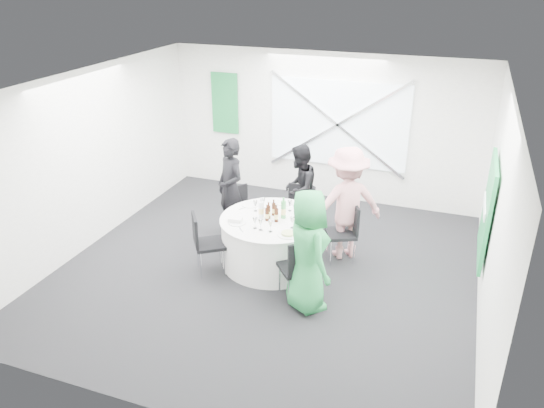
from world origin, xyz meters
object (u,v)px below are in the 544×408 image
(person_woman_pink, at_px, (346,203))
(chair_back, at_px, (297,206))
(chair_back_left, at_px, (240,208))
(chair_front_right, at_px, (299,265))
(clear_water_bottle, at_px, (261,209))
(banquet_table, at_px, (272,241))
(chair_front_left, at_px, (204,239))
(person_woman_green, at_px, (308,251))
(person_man_back_left, at_px, (231,188))
(chair_back_right, at_px, (347,228))
(person_man_back, at_px, (299,189))
(green_water_bottle, at_px, (283,210))

(person_woman_pink, bearing_deg, chair_back, -58.19)
(chair_back_left, distance_m, person_woman_pink, 1.83)
(chair_back, height_order, chair_front_right, chair_front_right)
(chair_back, bearing_deg, person_woman_pink, -22.77)
(person_woman_pink, height_order, clear_water_bottle, person_woman_pink)
(banquet_table, height_order, chair_front_left, chair_front_left)
(banquet_table, xyz_separation_m, chair_front_left, (-0.85, -0.59, 0.17))
(chair_front_right, distance_m, person_woman_pink, 1.51)
(chair_back_left, bearing_deg, clear_water_bottle, -96.71)
(chair_front_right, height_order, person_woman_green, person_woman_green)
(chair_front_left, distance_m, person_man_back_left, 1.33)
(banquet_table, height_order, chair_back_right, chair_back_right)
(chair_front_left, xyz_separation_m, person_woman_pink, (1.82, 1.22, 0.34))
(chair_back_right, bearing_deg, chair_front_right, -40.44)
(person_man_back_left, bearing_deg, person_man_back, 62.37)
(chair_back_left, xyz_separation_m, person_man_back, (0.85, 0.55, 0.26))
(chair_back_right, bearing_deg, person_woman_pink, 177.23)
(banquet_table, xyz_separation_m, chair_front_right, (0.68, -0.82, 0.18))
(banquet_table, distance_m, chair_front_left, 1.04)
(chair_back_left, bearing_deg, chair_front_left, -141.55)
(chair_back_left, relative_size, chair_back_right, 0.93)
(chair_front_right, xyz_separation_m, chair_front_left, (-1.53, 0.23, -0.01))
(chair_back_left, bearing_deg, person_woman_pink, -51.62)
(chair_back_right, distance_m, person_woman_green, 1.43)
(chair_back_left, xyz_separation_m, clear_water_bottle, (0.64, -0.68, 0.37))
(person_man_back, bearing_deg, person_man_back_left, -61.33)
(chair_back_right, bearing_deg, person_man_back_left, -121.45)
(chair_front_right, bearing_deg, person_man_back_left, -82.24)
(chair_back, bearing_deg, chair_front_left, -115.79)
(person_man_back, distance_m, person_woman_pink, 1.12)
(person_man_back_left, height_order, green_water_bottle, person_man_back_left)
(chair_front_left, height_order, person_man_back, person_man_back)
(person_woman_pink, xyz_separation_m, clear_water_bottle, (-1.15, -0.63, -0.01))
(chair_back, relative_size, clear_water_bottle, 2.82)
(green_water_bottle, bearing_deg, person_man_back, 95.45)
(chair_back, bearing_deg, person_woman_green, -66.01)
(chair_back_left, bearing_deg, banquet_table, -90.00)
(banquet_table, height_order, person_woman_pink, person_woman_pink)
(chair_back, distance_m, clear_water_bottle, 1.15)
(chair_back, bearing_deg, chair_back_right, -27.94)
(chair_front_left, height_order, person_man_back_left, person_man_back_left)
(chair_back_right, distance_m, chair_front_left, 2.17)
(chair_back, height_order, chair_back_right, chair_back_right)
(person_man_back, distance_m, person_woman_green, 2.26)
(chair_back, xyz_separation_m, person_woman_green, (0.77, -1.96, 0.34))
(chair_back, relative_size, green_water_bottle, 2.62)
(banquet_table, distance_m, chair_back_left, 1.07)
(banquet_table, xyz_separation_m, chair_back_left, (-0.81, 0.68, 0.13))
(chair_front_right, distance_m, person_woman_green, 0.32)
(chair_back, xyz_separation_m, person_man_back, (-0.01, 0.16, 0.26))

